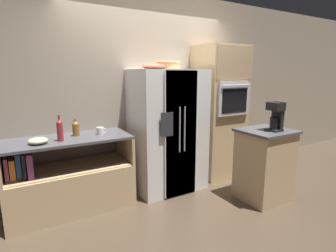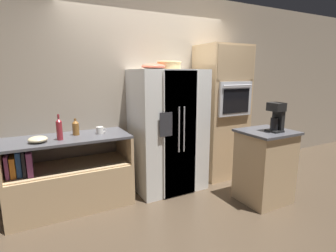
{
  "view_description": "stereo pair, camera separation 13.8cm",
  "coord_description": "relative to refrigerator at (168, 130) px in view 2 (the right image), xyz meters",
  "views": [
    {
      "loc": [
        -1.72,
        -3.13,
        1.66
      ],
      "look_at": [
        0.05,
        -0.07,
        0.94
      ],
      "focal_mm": 28.0,
      "sensor_mm": 36.0,
      "label": 1
    },
    {
      "loc": [
        -1.6,
        -3.19,
        1.66
      ],
      "look_at": [
        0.05,
        -0.07,
        0.94
      ],
      "focal_mm": 28.0,
      "sensor_mm": 36.0,
      "label": 2
    }
  ],
  "objects": [
    {
      "name": "refrigerator",
      "position": [
        0.0,
        0.0,
        0.0
      ],
      "size": [
        0.97,
        0.74,
        1.7
      ],
      "color": "white",
      "rests_on": "ground_plane"
    },
    {
      "name": "mug",
      "position": [
        -0.95,
        0.03,
        0.09
      ],
      "size": [
        0.12,
        0.09,
        0.09
      ],
      "color": "silver",
      "rests_on": "counter_left"
    },
    {
      "name": "wicker_basket",
      "position": [
        0.03,
        0.03,
        0.91
      ],
      "size": [
        0.33,
        0.33,
        0.11
      ],
      "color": "tan",
      "rests_on": "refrigerator"
    },
    {
      "name": "wall_oven",
      "position": [
        0.98,
        0.05,
        0.19
      ],
      "size": [
        0.72,
        0.68,
        2.07
      ],
      "color": "tan",
      "rests_on": "ground_plane"
    },
    {
      "name": "bottle_tall",
      "position": [
        -1.23,
        0.11,
        0.15
      ],
      "size": [
        0.08,
        0.08,
        0.21
      ],
      "color": "brown",
      "rests_on": "counter_left"
    },
    {
      "name": "coffee_maker",
      "position": [
        0.95,
        -1.04,
        0.29
      ],
      "size": [
        0.16,
        0.17,
        0.36
      ],
      "color": "black",
      "rests_on": "island_counter"
    },
    {
      "name": "ground_plane",
      "position": [
        -0.09,
        -0.02,
        -0.85
      ],
      "size": [
        20.0,
        20.0,
        0.0
      ],
      "primitive_type": "plane",
      "color": "#4C3D2D"
    },
    {
      "name": "mixing_bowl",
      "position": [
        -1.66,
        -0.07,
        0.08
      ],
      "size": [
        0.2,
        0.2,
        0.07
      ],
      "color": "beige",
      "rests_on": "counter_left"
    },
    {
      "name": "wall_back",
      "position": [
        -0.09,
        0.39,
        0.55
      ],
      "size": [
        12.0,
        0.06,
        2.8
      ],
      "color": "tan",
      "rests_on": "ground_plane"
    },
    {
      "name": "island_counter",
      "position": [
        0.91,
        -0.95,
        -0.38
      ],
      "size": [
        0.64,
        0.58,
        0.94
      ],
      "color": "tan",
      "rests_on": "ground_plane"
    },
    {
      "name": "bottle_short",
      "position": [
        -1.43,
        -0.06,
        0.18
      ],
      "size": [
        0.07,
        0.07,
        0.3
      ],
      "color": "maroon",
      "rests_on": "counter_left"
    },
    {
      "name": "counter_left",
      "position": [
        -1.36,
        0.04,
        -0.52
      ],
      "size": [
        1.43,
        0.64,
        0.9
      ],
      "color": "tan",
      "rests_on": "ground_plane"
    },
    {
      "name": "fruit_bowl",
      "position": [
        -0.23,
        -0.03,
        0.89
      ],
      "size": [
        0.32,
        0.32,
        0.07
      ],
      "color": "#DB664C",
      "rests_on": "refrigerator"
    }
  ]
}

